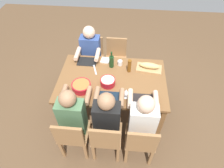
{
  "coord_description": "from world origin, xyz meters",
  "views": [
    {
      "loc": [
        -0.19,
        2.03,
        2.8
      ],
      "look_at": [
        0.0,
        0.0,
        0.63
      ],
      "focal_mm": 30.27,
      "sensor_mm": 36.0,
      "label": 1
    }
  ],
  "objects_px": {
    "napkin_stack": "(105,60)",
    "cutting_board": "(149,68)",
    "chair_near_center": "(116,57)",
    "diner_far_center": "(107,118)",
    "diner_far_left": "(142,120)",
    "chair_far_right": "(72,135)",
    "diner_far_right": "(73,115)",
    "diner_near_right": "(90,53)",
    "serving_bowl_pasta": "(108,82)",
    "dining_table": "(112,83)",
    "chair_far_center": "(106,138)",
    "chair_far_left": "(140,141)",
    "bread_loaf": "(149,66)",
    "wine_bottle": "(111,61)",
    "cup_near_center": "(120,63)",
    "wine_glass": "(126,92)",
    "serving_bowl_fruit": "(81,86)",
    "beer_bottle": "(129,66)",
    "chair_near_right": "(93,56)"
  },
  "relations": [
    {
      "from": "napkin_stack",
      "to": "cutting_board",
      "type": "bearing_deg",
      "value": 169.88
    },
    {
      "from": "chair_near_center",
      "to": "diner_far_center",
      "type": "height_order",
      "value": "diner_far_center"
    },
    {
      "from": "diner_far_left",
      "to": "chair_far_right",
      "type": "bearing_deg",
      "value": 11.43
    },
    {
      "from": "diner_far_center",
      "to": "diner_far_right",
      "type": "bearing_deg",
      "value": 0.0
    },
    {
      "from": "diner_near_right",
      "to": "serving_bowl_pasta",
      "type": "relative_size",
      "value": 5.41
    },
    {
      "from": "dining_table",
      "to": "chair_far_center",
      "type": "xyz_separation_m",
      "value": [
        0.0,
        0.86,
        -0.18
      ]
    },
    {
      "from": "chair_far_left",
      "to": "chair_far_right",
      "type": "height_order",
      "value": "same"
    },
    {
      "from": "bread_loaf",
      "to": "wine_bottle",
      "type": "height_order",
      "value": "wine_bottle"
    },
    {
      "from": "dining_table",
      "to": "cup_near_center",
      "type": "bearing_deg",
      "value": -106.08
    },
    {
      "from": "wine_glass",
      "to": "napkin_stack",
      "type": "relative_size",
      "value": 1.19
    },
    {
      "from": "dining_table",
      "to": "napkin_stack",
      "type": "distance_m",
      "value": 0.46
    },
    {
      "from": "chair_far_right",
      "to": "serving_bowl_fruit",
      "type": "distance_m",
      "value": 0.69
    },
    {
      "from": "diner_far_center",
      "to": "napkin_stack",
      "type": "relative_size",
      "value": 8.57
    },
    {
      "from": "dining_table",
      "to": "cutting_board",
      "type": "height_order",
      "value": "cutting_board"
    },
    {
      "from": "wine_bottle",
      "to": "beer_bottle",
      "type": "relative_size",
      "value": 1.32
    },
    {
      "from": "beer_bottle",
      "to": "wine_glass",
      "type": "height_order",
      "value": "beer_bottle"
    },
    {
      "from": "chair_far_right",
      "to": "diner_near_right",
      "type": "bearing_deg",
      "value": -90.0
    },
    {
      "from": "chair_far_center",
      "to": "chair_far_left",
      "type": "bearing_deg",
      "value": 180.0
    },
    {
      "from": "diner_far_right",
      "to": "diner_near_right",
      "type": "relative_size",
      "value": 1.0
    },
    {
      "from": "chair_far_right",
      "to": "serving_bowl_pasta",
      "type": "bearing_deg",
      "value": -118.53
    },
    {
      "from": "dining_table",
      "to": "serving_bowl_pasta",
      "type": "bearing_deg",
      "value": 65.81
    },
    {
      "from": "dining_table",
      "to": "chair_near_right",
      "type": "distance_m",
      "value": 0.98
    },
    {
      "from": "wine_glass",
      "to": "chair_near_center",
      "type": "bearing_deg",
      "value": -79.38
    },
    {
      "from": "diner_far_left",
      "to": "chair_near_right",
      "type": "relative_size",
      "value": 1.41
    },
    {
      "from": "diner_far_left",
      "to": "diner_far_center",
      "type": "distance_m",
      "value": 0.45
    },
    {
      "from": "bread_loaf",
      "to": "chair_far_left",
      "type": "bearing_deg",
      "value": 84.02
    },
    {
      "from": "diner_near_right",
      "to": "bread_loaf",
      "type": "distance_m",
      "value": 1.1
    },
    {
      "from": "beer_bottle",
      "to": "wine_bottle",
      "type": "bearing_deg",
      "value": -16.73
    },
    {
      "from": "diner_near_right",
      "to": "cutting_board",
      "type": "relative_size",
      "value": 3.0
    },
    {
      "from": "serving_bowl_pasta",
      "to": "cup_near_center",
      "type": "xyz_separation_m",
      "value": [
        -0.15,
        -0.46,
        -0.02
      ]
    },
    {
      "from": "chair_far_center",
      "to": "napkin_stack",
      "type": "xyz_separation_m",
      "value": [
        0.15,
        -1.28,
        0.27
      ]
    },
    {
      "from": "napkin_stack",
      "to": "chair_near_right",
      "type": "bearing_deg",
      "value": -55.29
    },
    {
      "from": "dining_table",
      "to": "serving_bowl_pasta",
      "type": "xyz_separation_m",
      "value": [
        0.05,
        0.11,
        0.14
      ]
    },
    {
      "from": "wine_glass",
      "to": "diner_far_left",
      "type": "bearing_deg",
      "value": 124.79
    },
    {
      "from": "dining_table",
      "to": "chair_near_center",
      "type": "bearing_deg",
      "value": -90.0
    },
    {
      "from": "chair_near_right",
      "to": "serving_bowl_pasta",
      "type": "relative_size",
      "value": 3.84
    },
    {
      "from": "serving_bowl_pasta",
      "to": "napkin_stack",
      "type": "height_order",
      "value": "serving_bowl_pasta"
    },
    {
      "from": "dining_table",
      "to": "diner_far_right",
      "type": "relative_size",
      "value": 1.38
    },
    {
      "from": "chair_far_left",
      "to": "diner_far_center",
      "type": "relative_size",
      "value": 0.71
    },
    {
      "from": "chair_far_right",
      "to": "wine_bottle",
      "type": "xyz_separation_m",
      "value": [
        -0.42,
        -1.15,
        0.37
      ]
    },
    {
      "from": "chair_far_left",
      "to": "cup_near_center",
      "type": "height_order",
      "value": "chair_far_left"
    },
    {
      "from": "serving_bowl_pasta",
      "to": "serving_bowl_fruit",
      "type": "bearing_deg",
      "value": 18.58
    },
    {
      "from": "diner_far_left",
      "to": "serving_bowl_pasta",
      "type": "bearing_deg",
      "value": -47.79
    },
    {
      "from": "serving_bowl_fruit",
      "to": "wine_glass",
      "type": "relative_size",
      "value": 1.67
    },
    {
      "from": "chair_near_center",
      "to": "serving_bowl_pasta",
      "type": "bearing_deg",
      "value": 86.97
    },
    {
      "from": "diner_far_right",
      "to": "chair_far_left",
      "type": "bearing_deg",
      "value": 168.57
    },
    {
      "from": "cup_near_center",
      "to": "diner_far_center",
      "type": "bearing_deg",
      "value": 84.42
    },
    {
      "from": "wine_glass",
      "to": "napkin_stack",
      "type": "xyz_separation_m",
      "value": [
        0.38,
        -0.76,
        -0.1
      ]
    },
    {
      "from": "bread_loaf",
      "to": "beer_bottle",
      "type": "bearing_deg",
      "value": 15.51
    },
    {
      "from": "bread_loaf",
      "to": "wine_glass",
      "type": "distance_m",
      "value": 0.73
    }
  ]
}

